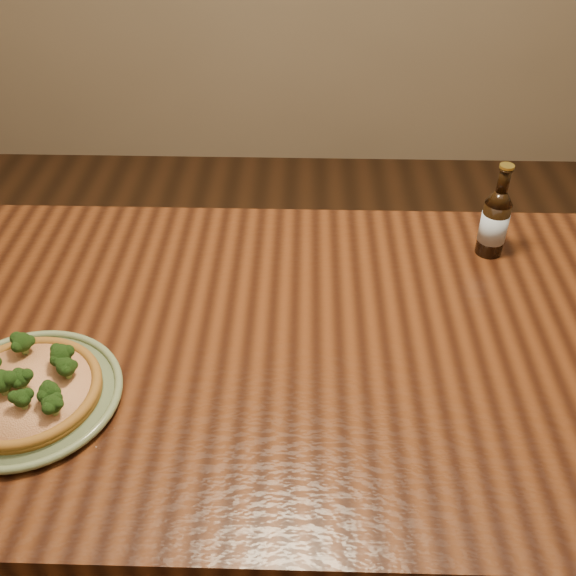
{
  "coord_description": "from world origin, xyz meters",
  "views": [
    {
      "loc": [
        -0.01,
        -0.81,
        1.59
      ],
      "look_at": [
        -0.03,
        0.16,
        0.82
      ],
      "focal_mm": 42.0,
      "sensor_mm": 36.0,
      "label": 1
    }
  ],
  "objects_px": {
    "pizza": "(26,388)",
    "beer_bottle": "(495,222)",
    "table": "(304,374)",
    "plate": "(27,396)"
  },
  "relations": [
    {
      "from": "plate",
      "to": "table",
      "type": "bearing_deg",
      "value": 19.65
    },
    {
      "from": "pizza",
      "to": "table",
      "type": "bearing_deg",
      "value": 19.51
    },
    {
      "from": "table",
      "to": "beer_bottle",
      "type": "relative_size",
      "value": 7.62
    },
    {
      "from": "table",
      "to": "plate",
      "type": "height_order",
      "value": "plate"
    },
    {
      "from": "beer_bottle",
      "to": "pizza",
      "type": "bearing_deg",
      "value": -146.4
    },
    {
      "from": "pizza",
      "to": "beer_bottle",
      "type": "bearing_deg",
      "value": 27.82
    },
    {
      "from": "beer_bottle",
      "to": "table",
      "type": "bearing_deg",
      "value": -138.09
    },
    {
      "from": "table",
      "to": "plate",
      "type": "relative_size",
      "value": 5.1
    },
    {
      "from": "plate",
      "to": "beer_bottle",
      "type": "bearing_deg",
      "value": 27.88
    },
    {
      "from": "pizza",
      "to": "beer_bottle",
      "type": "relative_size",
      "value": 1.19
    }
  ]
}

